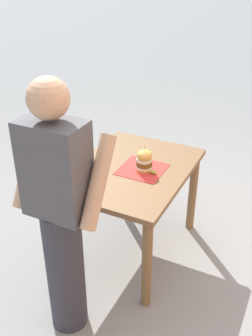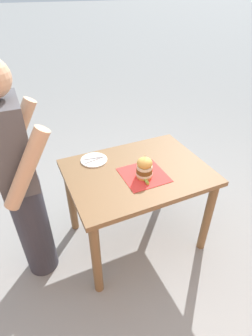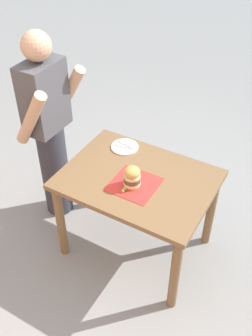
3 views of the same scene
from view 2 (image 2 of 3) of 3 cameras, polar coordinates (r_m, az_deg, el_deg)
ground_plane at (r=2.59m, az=2.08°, el=-14.56°), size 80.00×80.00×0.00m
patio_table at (r=2.14m, az=2.45°, el=-3.32°), size 0.82×1.10×0.78m
serving_paper at (r=2.01m, az=3.87°, el=-1.51°), size 0.33×0.33×0.00m
sandwich at (r=1.94m, az=4.04°, el=0.07°), size 0.12×0.12×0.20m
pickle_spear at (r=1.93m, az=4.32°, el=-2.66°), size 0.09×0.03×0.02m
side_plate_with_forks at (r=2.18m, az=-6.98°, el=1.75°), size 0.22×0.22×0.02m
diner_across_table at (r=1.89m, az=-21.83°, el=-3.08°), size 0.55×0.35×1.69m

